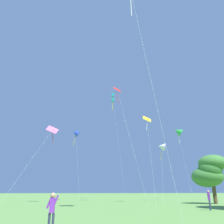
% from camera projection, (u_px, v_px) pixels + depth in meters
% --- Properties ---
extents(kite_teal_box, '(1.57, 7.03, 23.41)m').
position_uv_depth(kite_teal_box, '(113.00, 98.00, 54.08)').
color(kite_teal_box, teal).
rests_on(kite_teal_box, ground_plane).
extents(kite_red_high, '(1.88, 12.37, 19.43)m').
position_uv_depth(kite_red_high, '(118.00, 94.00, 40.57)').
color(kite_red_high, red).
rests_on(kite_red_high, ground_plane).
extents(kite_pink_low, '(4.57, 11.20, 11.75)m').
position_uv_depth(kite_pink_low, '(52.00, 132.00, 36.72)').
color(kite_pink_low, pink).
rests_on(kite_pink_low, ground_plane).
extents(kite_blue_delta, '(2.07, 5.17, 13.31)m').
position_uv_depth(kite_blue_delta, '(76.00, 133.00, 45.47)').
color(kite_blue_delta, blue).
rests_on(kite_blue_delta, ground_plane).
extents(kite_yellow_diamond, '(3.30, 9.91, 13.12)m').
position_uv_depth(kite_yellow_diamond, '(147.00, 122.00, 36.23)').
color(kite_yellow_diamond, yellow).
rests_on(kite_yellow_diamond, ground_plane).
extents(kite_white_distant, '(3.64, 7.15, 10.31)m').
position_uv_depth(kite_white_distant, '(162.00, 147.00, 43.09)').
color(kite_white_distant, white).
rests_on(kite_white_distant, ground_plane).
extents(kite_green_small, '(4.64, 11.35, 14.26)m').
position_uv_depth(kite_green_small, '(178.00, 131.00, 47.45)').
color(kite_green_small, green).
rests_on(kite_green_small, ground_plane).
extents(person_foreground_watcher, '(0.50, 0.21, 1.56)m').
position_uv_depth(person_foreground_watcher, '(52.00, 208.00, 9.59)').
color(person_foreground_watcher, '#2D3351').
rests_on(person_foreground_watcher, ground_plane).
extents(person_with_spool, '(0.42, 0.46, 1.70)m').
position_uv_depth(person_with_spool, '(209.00, 198.00, 20.83)').
color(person_with_spool, '#2D3351').
rests_on(person_with_spool, ground_plane).
extents(tree_left_oak, '(4.71, 4.70, 6.47)m').
position_uv_depth(tree_left_oak, '(210.00, 171.00, 32.15)').
color(tree_left_oak, brown).
rests_on(tree_left_oak, ground_plane).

